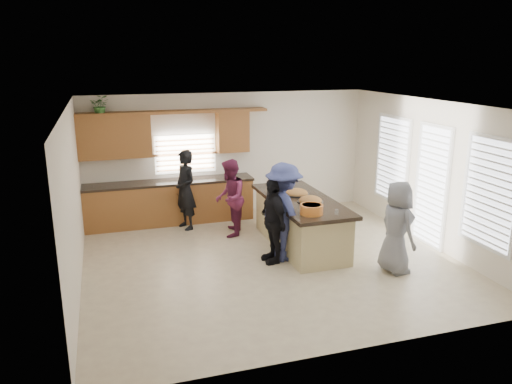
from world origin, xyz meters
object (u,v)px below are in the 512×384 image
object	(u,v)px
woman_left_front	(273,220)
woman_right_back	(284,212)
island	(300,223)
woman_left_mid	(230,198)
woman_left_back	(185,190)
woman_right_front	(397,227)
salad_bowl	(312,209)

from	to	relation	value
woman_left_front	woman_right_back	size ratio (longest dim) A/B	0.87
island	woman_left_mid	bearing A→B (deg)	139.25
island	woman_left_back	size ratio (longest dim) A/B	1.59
woman_left_back	woman_left_front	size ratio (longest dim) A/B	1.10
woman_left_back	woman_left_mid	distance (m)	1.05
woman_left_mid	woman_right_back	xyz separation A→B (m)	(0.61, -1.51, 0.10)
woman_left_back	woman_right_front	distance (m)	4.47
woman_right_back	woman_right_front	bearing A→B (deg)	-142.32
woman_left_mid	woman_left_front	world-z (taller)	woman_left_mid
salad_bowl	woman_left_back	bearing A→B (deg)	123.97
woman_right_back	woman_right_front	xyz separation A→B (m)	(1.64, -1.08, -0.10)
island	woman_right_front	bearing A→B (deg)	-56.17
island	woman_right_front	size ratio (longest dim) A/B	1.70
woman_left_back	woman_right_front	xyz separation A→B (m)	(3.04, -3.28, -0.05)
island	woman_right_back	bearing A→B (deg)	-136.16
woman_left_back	woman_left_front	world-z (taller)	woman_left_back
salad_bowl	woman_right_front	size ratio (longest dim) A/B	0.25
island	salad_bowl	size ratio (longest dim) A/B	6.77
island	woman_right_back	xyz separation A→B (m)	(-0.55, -0.53, 0.44)
woman_right_front	woman_left_back	bearing A→B (deg)	39.03
salad_bowl	woman_left_front	distance (m)	0.73
island	woman_left_front	size ratio (longest dim) A/B	1.75
island	woman_left_front	distance (m)	1.01
island	woman_left_front	bearing A→B (deg)	-143.41
woman_left_mid	woman_right_back	world-z (taller)	woman_right_back
salad_bowl	woman_left_mid	world-z (taller)	woman_left_mid
woman_left_back	woman_left_mid	size ratio (longest dim) A/B	1.07
island	woman_left_mid	size ratio (longest dim) A/B	1.71
woman_right_back	woman_right_front	world-z (taller)	woman_right_back
woman_left_front	salad_bowl	bearing A→B (deg)	53.85
island	salad_bowl	bearing A→B (deg)	-101.64
salad_bowl	island	bearing A→B (deg)	78.69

